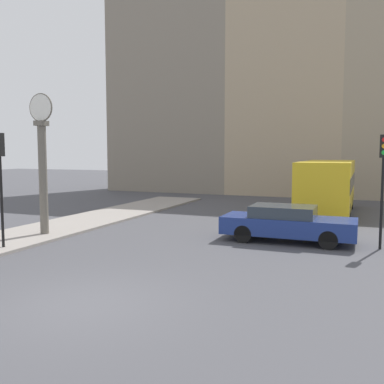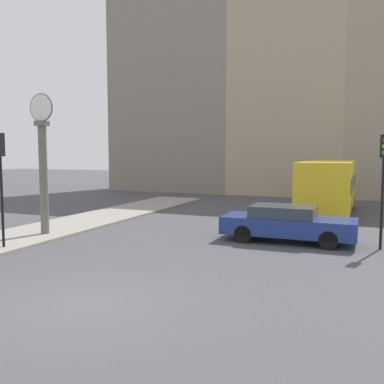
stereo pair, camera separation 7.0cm
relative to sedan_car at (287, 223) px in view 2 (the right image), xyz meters
name	(u,v)px [view 2 (the right image)]	position (x,y,z in m)	size (l,w,h in m)	color
ground_plane	(82,304)	(-2.94, -8.18, -0.68)	(120.00, 120.00, 0.00)	#47474C
sidewalk_corner	(85,221)	(-9.47, 0.84, -0.63)	(3.20, 22.03, 0.10)	gray
building_row	(282,84)	(-3.67, 18.19, 7.80)	(29.91, 5.00, 19.24)	gray
sedan_car	(287,223)	(0.00, 0.00, 0.00)	(4.73, 1.77, 1.32)	navy
bus_distant	(328,184)	(0.76, 7.96, 0.91)	(2.48, 8.10, 2.79)	gold
traffic_light_near	(0,166)	(-8.52, -4.93, 2.12)	(0.26, 0.24, 3.77)	black
traffic_light_far	(383,168)	(3.12, -0.07, 2.05)	(0.26, 0.24, 3.83)	black
street_clock	(43,164)	(-8.91, -2.49, 2.13)	(1.07, 0.41, 5.37)	#666056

